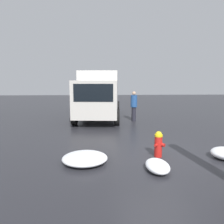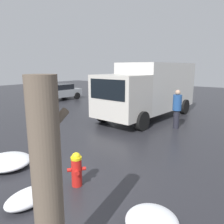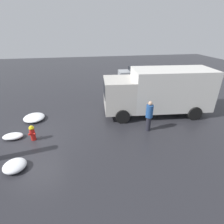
% 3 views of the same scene
% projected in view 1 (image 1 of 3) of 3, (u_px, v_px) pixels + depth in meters
% --- Properties ---
extents(ground_plane, '(60.00, 60.00, 0.00)m').
position_uv_depth(ground_plane, '(158.00, 157.00, 7.31)').
color(ground_plane, '#28282D').
extents(fire_hydrant, '(0.40, 0.39, 0.87)m').
position_uv_depth(fire_hydrant, '(158.00, 144.00, 7.25)').
color(fire_hydrant, red).
rests_on(fire_hydrant, ground_plane).
extents(delivery_truck, '(7.30, 3.17, 3.10)m').
position_uv_depth(delivery_truck, '(100.00, 93.00, 14.79)').
color(delivery_truck, beige).
rests_on(delivery_truck, ground_plane).
extents(pedestrian, '(0.40, 0.40, 1.84)m').
position_uv_depth(pedestrian, '(134.00, 105.00, 13.54)').
color(pedestrian, '#23232D').
rests_on(pedestrian, ground_plane).
extents(snow_pile_by_hydrant, '(1.06, 0.66, 0.28)m').
position_uv_depth(snow_pile_by_hydrant, '(157.00, 166.00, 6.16)').
color(snow_pile_by_hydrant, white).
rests_on(snow_pile_by_hydrant, ground_plane).
extents(snow_pile_curbside, '(1.32, 1.40, 0.32)m').
position_uv_depth(snow_pile_curbside, '(85.00, 158.00, 6.71)').
color(snow_pile_curbside, white).
rests_on(snow_pile_curbside, ground_plane).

